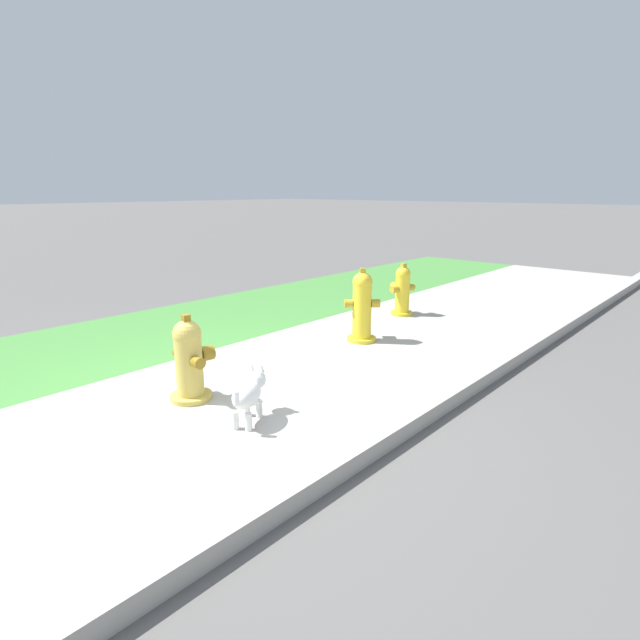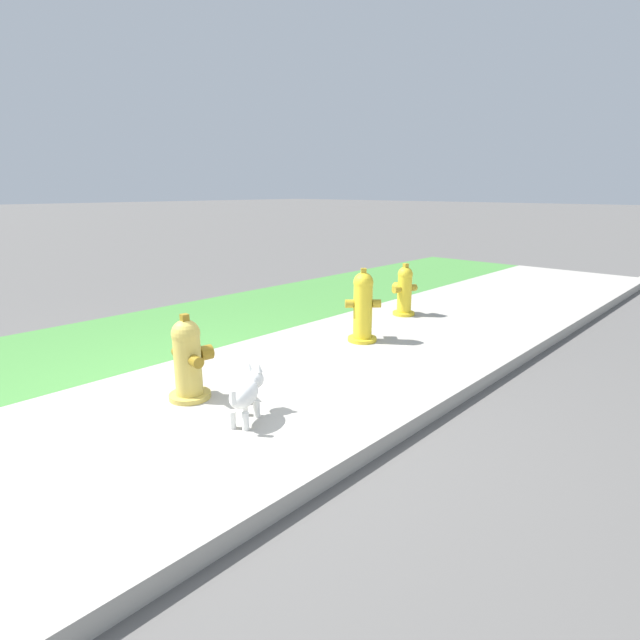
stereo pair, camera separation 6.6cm
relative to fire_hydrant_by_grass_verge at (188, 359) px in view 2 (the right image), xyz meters
The scene contains 8 objects.
ground_plane 0.45m from the fire_hydrant_by_grass_verge, 110.75° to the right, with size 120.00×120.00×0.00m, color #5B5956.
sidewalk_pavement 0.45m from the fire_hydrant_by_grass_verge, 110.75° to the right, with size 18.00×2.38×0.01m, color #ADA89E.
grass_verge 2.01m from the fire_hydrant_by_grass_verge, 93.09° to the left, with size 18.00×2.15×0.01m, color #47893D.
street_curb 1.58m from the fire_hydrant_by_grass_verge, 93.94° to the right, with size 18.00×0.16×0.12m, color #ADA89E.
fire_hydrant_by_grass_verge is the anchor object (origin of this frame).
fire_hydrant_at_driveway 2.15m from the fire_hydrant_by_grass_verge, ahead, with size 0.35×0.35×0.81m.
fire_hydrant_mid_block 3.46m from the fire_hydrant_by_grass_verge, ahead, with size 0.38×0.34×0.69m.
small_white_dog 0.65m from the fire_hydrant_by_grass_verge, 84.88° to the right, with size 0.44×0.33×0.38m.
Camera 2 is at (-1.90, -2.98, 1.62)m, focal length 28.00 mm.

